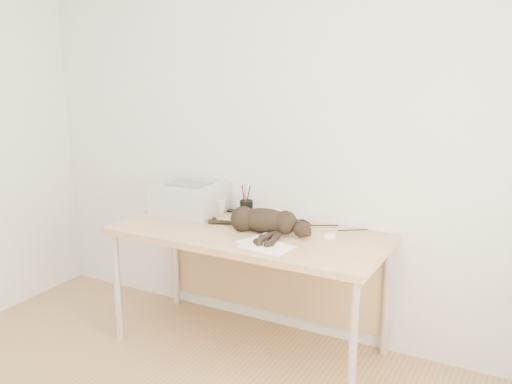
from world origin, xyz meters
The scene contains 11 objects.
wall_back centered at (0.00, 1.75, 1.30)m, with size 3.50×3.50×0.00m, color silver.
desk centered at (0.00, 1.48, 0.61)m, with size 1.60×0.70×0.74m.
printer centered at (-0.53, 1.56, 0.83)m, with size 0.42×0.36×0.20m.
papers centered at (0.20, 1.21, 0.74)m, with size 0.33×0.26×0.01m.
cat centered at (0.08, 1.41, 0.81)m, with size 0.67×0.31×0.15m.
mug centered at (-0.34, 1.62, 0.79)m, with size 0.11×0.11×0.10m, color white.
pen_cup centered at (-0.14, 1.62, 0.80)m, with size 0.08×0.08×0.21m.
remote_grey centered at (0.09, 1.64, 0.75)m, with size 0.06×0.20×0.02m, color gray.
remote_black centered at (0.13, 1.37, 0.75)m, with size 0.04×0.16×0.02m, color black.
mouse centered at (0.45, 1.51, 0.76)m, with size 0.07×0.12×0.04m, color white.
cable_tangle centered at (0.00, 1.70, 0.75)m, with size 1.36×0.07×0.01m, color black, non-canonical shape.
Camera 1 is at (1.52, -1.36, 1.76)m, focal length 40.00 mm.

